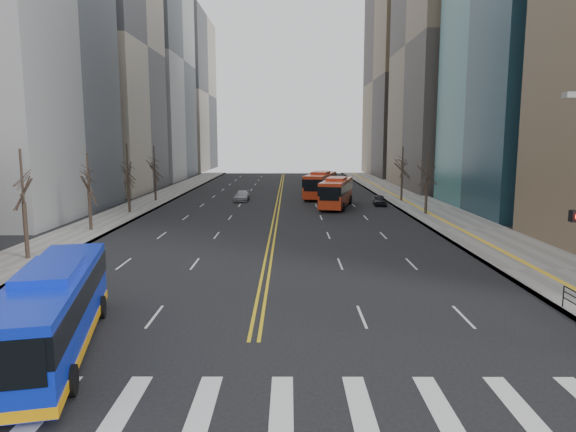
% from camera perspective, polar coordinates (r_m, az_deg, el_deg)
% --- Properties ---
extents(ground, '(220.00, 220.00, 0.00)m').
position_cam_1_polar(ground, '(16.41, -5.13, -20.45)').
color(ground, black).
extents(sidewalk_right, '(7.00, 130.00, 0.15)m').
position_cam_1_polar(sidewalk_right, '(61.94, 15.20, 0.86)').
color(sidewalk_right, gray).
rests_on(sidewalk_right, ground).
extents(sidewalk_left, '(5.00, 130.00, 0.15)m').
position_cam_1_polar(sidewalk_left, '(62.44, -16.53, 0.86)').
color(sidewalk_left, gray).
rests_on(sidewalk_left, ground).
extents(crosswalk, '(26.70, 4.00, 0.01)m').
position_cam_1_polar(crosswalk, '(16.40, -5.13, -20.43)').
color(crosswalk, silver).
rests_on(crosswalk, ground).
extents(centerline, '(0.55, 100.00, 0.01)m').
position_cam_1_polar(centerline, '(69.77, -1.02, 1.92)').
color(centerline, gold).
rests_on(centerline, ground).
extents(office_towers, '(83.00, 134.00, 58.00)m').
position_cam_1_polar(office_towers, '(84.35, -0.78, 19.37)').
color(office_towers, '#979799').
rests_on(office_towers, ground).
extents(street_trees, '(35.20, 47.20, 7.60)m').
position_cam_1_polar(street_trees, '(49.69, -9.85, 4.80)').
color(street_trees, black).
rests_on(street_trees, ground).
extents(blue_bus, '(4.93, 11.67, 3.34)m').
position_cam_1_polar(blue_bus, '(21.21, -24.62, -9.26)').
color(blue_bus, '#0D29D1').
rests_on(blue_bus, ground).
extents(red_bus_near, '(5.09, 11.52, 3.56)m').
position_cam_1_polar(red_bus_near, '(61.30, 5.41, 2.83)').
color(red_bus_near, '#BB3113').
rests_on(red_bus_near, ground).
extents(red_bus_far, '(5.38, 11.81, 3.64)m').
position_cam_1_polar(red_bus_far, '(71.15, 3.63, 3.66)').
color(red_bus_far, '#BB3113').
rests_on(red_bus_far, ground).
extents(car_white, '(1.59, 4.19, 1.36)m').
position_cam_1_polar(car_white, '(27.83, -24.10, -7.39)').
color(car_white, silver).
rests_on(car_white, ground).
extents(car_dark_mid, '(1.72, 3.75, 1.25)m').
position_cam_1_polar(car_dark_mid, '(63.85, 10.15, 1.74)').
color(car_dark_mid, black).
rests_on(car_dark_mid, ground).
extents(car_silver, '(1.96, 4.46, 1.27)m').
position_cam_1_polar(car_silver, '(67.59, -5.15, 2.21)').
color(car_silver, '#95959A').
rests_on(car_silver, ground).
extents(car_dark_far, '(2.79, 4.21, 1.07)m').
position_cam_1_polar(car_dark_far, '(72.65, 5.31, 2.56)').
color(car_dark_far, black).
rests_on(car_dark_far, ground).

